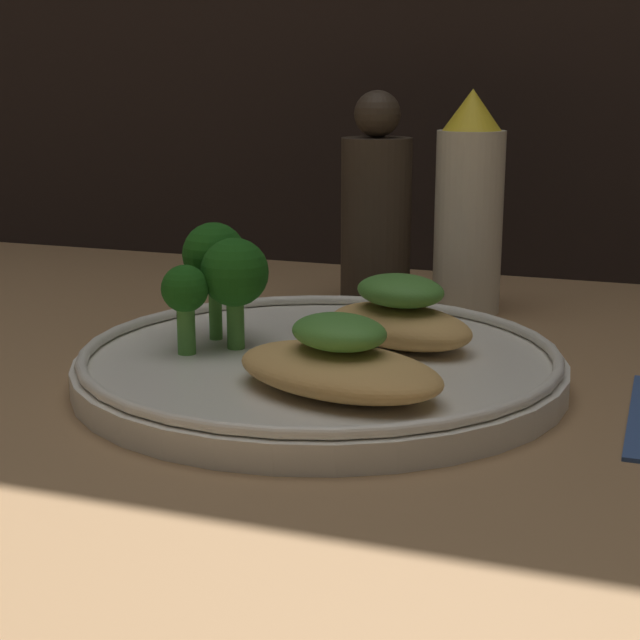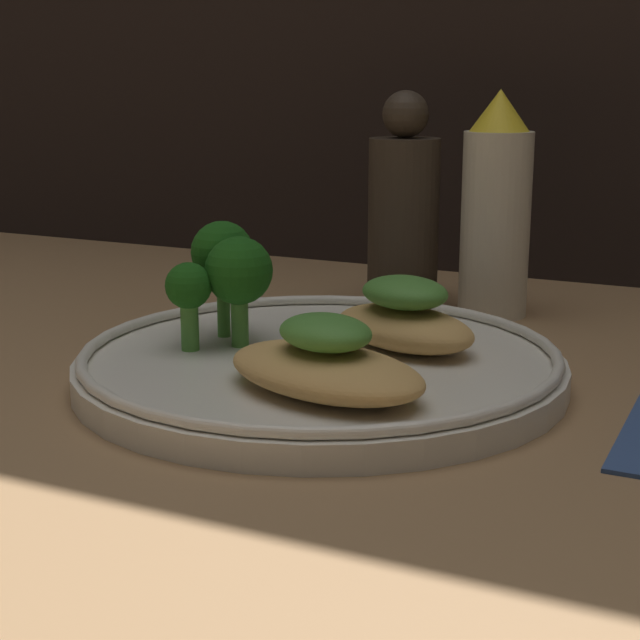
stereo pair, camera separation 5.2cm
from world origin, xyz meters
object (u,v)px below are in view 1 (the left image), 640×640
plate (320,364)px  broccoli_bunch (219,270)px  sauce_bottle (469,207)px  pepper_grinder (376,211)px

plate → broccoli_bunch: bearing=177.3°
plate → sauce_bottle: size_ratio=1.72×
broccoli_bunch → sauce_bottle: size_ratio=0.44×
sauce_bottle → broccoli_bunch: bearing=-118.0°
plate → sauce_bottle: bearing=78.1°
broccoli_bunch → pepper_grinder: (3.33, 18.66, 1.04)cm
sauce_bottle → pepper_grinder: (-6.59, 0.00, -0.56)cm
plate → broccoli_bunch: (-5.94, 0.28, 4.63)cm
pepper_grinder → plate: bearing=-82.2°
broccoli_bunch → pepper_grinder: bearing=79.9°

